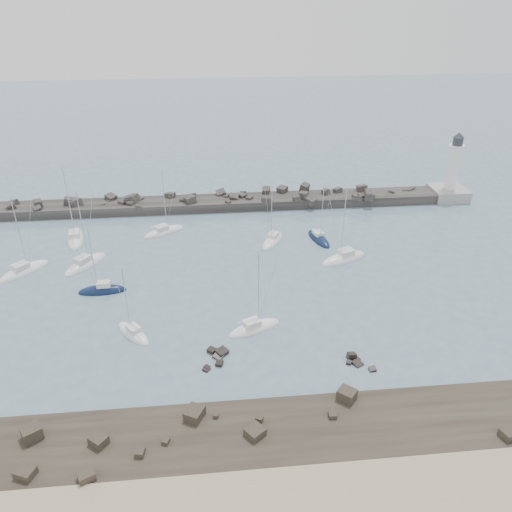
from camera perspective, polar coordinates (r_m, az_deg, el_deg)
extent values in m
plane|color=slate|center=(68.10, -2.31, -6.82)|extent=(400.00, 400.00, 0.00)
cube|color=black|center=(51.75, -0.62, -20.97)|extent=(140.00, 12.00, 0.70)
cube|color=black|center=(52.19, -10.28, -20.10)|extent=(0.84, 0.90, 0.43)
cube|color=black|center=(53.30, 0.39, -18.13)|extent=(0.91, 0.87, 0.48)
cube|color=black|center=(55.92, -24.26, -17.96)|extent=(2.35, 2.30, 1.39)
cube|color=black|center=(53.20, -24.87, -21.53)|extent=(2.07, 1.90, 0.80)
cube|color=black|center=(54.28, 8.73, -17.49)|extent=(0.85, 0.96, 0.47)
cube|color=black|center=(51.00, -18.81, -22.73)|extent=(1.80, 1.67, 0.85)
cube|color=black|center=(53.75, -7.04, -17.44)|extent=(2.37, 2.48, 1.09)
cube|color=black|center=(51.95, -0.11, -19.46)|extent=(2.34, 2.32, 0.81)
cube|color=black|center=(51.66, -13.14, -21.02)|extent=(1.01, 1.12, 0.59)
cube|color=black|center=(56.02, 10.34, -15.34)|extent=(2.39, 2.37, 1.22)
cube|color=black|center=(53.87, -4.61, -17.66)|extent=(0.58, 0.70, 0.42)
cube|color=black|center=(53.38, -17.55, -19.45)|extent=(2.13, 2.08, 0.94)
cube|color=black|center=(57.31, 26.79, -17.72)|extent=(1.52, 1.62, 0.82)
cube|color=black|center=(62.11, -5.04, -10.82)|extent=(1.38, 1.32, 0.98)
cube|color=black|center=(61.92, -3.97, -11.12)|extent=(1.99, 1.94, 1.54)
cube|color=black|center=(60.12, -4.21, -12.12)|extent=(1.10, 1.08, 0.61)
cube|color=black|center=(61.36, -4.33, -11.42)|extent=(1.53, 1.60, 0.97)
cube|color=black|center=(60.10, -5.65, -12.61)|extent=(0.97, 0.88, 0.70)
cube|color=black|center=(59.81, -5.69, -12.88)|extent=(1.18, 1.14, 0.70)
cube|color=black|center=(60.98, 13.17, -12.53)|extent=(0.92, 0.84, 0.80)
cube|color=black|center=(62.17, 11.24, -11.54)|extent=(1.32, 1.36, 0.68)
cube|color=black|center=(61.49, 11.49, -12.05)|extent=(1.54, 1.59, 0.82)
cube|color=black|center=(61.95, 10.86, -11.22)|extent=(1.22, 1.07, 1.13)
cube|color=black|center=(61.28, 10.56, -11.94)|extent=(0.83, 0.85, 0.67)
cube|color=#2C2927|center=(101.49, -7.96, 5.52)|extent=(115.00, 6.00, 3.20)
cube|color=#2C2927|center=(100.72, -2.58, 6.68)|extent=(2.17, 2.02, 1.91)
cube|color=#2C2927|center=(101.61, -1.61, 6.81)|extent=(2.03, 2.14, 1.30)
cube|color=#2C2927|center=(103.27, 12.81, 6.78)|extent=(2.29, 2.76, 2.31)
cube|color=#2C2927|center=(104.16, 3.02, 7.51)|extent=(2.61, 2.67, 1.82)
cube|color=#2C2927|center=(108.74, -25.87, 5.56)|extent=(1.99, 1.89, 1.38)
cube|color=#2C2927|center=(99.19, 1.17, 6.36)|extent=(2.11, 2.24, 1.54)
cube|color=#2C2927|center=(101.01, 5.46, 6.90)|extent=(2.24, 2.37, 1.52)
cube|color=#2C2927|center=(101.54, -14.28, 6.21)|extent=(2.18, 1.99, 2.11)
cube|color=#2C2927|center=(102.00, -3.31, 6.76)|extent=(2.08, 1.98, 1.33)
cube|color=#2C2927|center=(103.24, -13.31, 6.37)|extent=(2.52, 2.35, 1.56)
cube|color=#2C2927|center=(103.00, -9.80, 6.73)|extent=(2.37, 2.58, 1.84)
cube|color=#2C2927|center=(99.56, -13.29, 5.42)|extent=(1.29, 1.38, 1.21)
cube|color=#2C2927|center=(107.29, 15.20, 7.02)|extent=(1.33, 1.26, 1.10)
cube|color=#2C2927|center=(105.32, 9.33, 7.35)|extent=(2.18, 1.93, 1.59)
cube|color=#2C2927|center=(100.86, -8.20, 6.40)|extent=(2.13, 2.29, 1.68)
cube|color=#2C2927|center=(102.28, -7.45, 6.73)|extent=(2.52, 2.26, 2.08)
cube|color=#2C2927|center=(105.29, -23.65, 5.47)|extent=(2.00, 2.17, 1.66)
cube|color=#2C2927|center=(101.89, -14.97, 5.90)|extent=(2.06, 2.07, 1.03)
cube|color=#2C2927|center=(103.84, -16.31, 5.99)|extent=(1.37, 1.30, 0.92)
cube|color=#2C2927|center=(110.15, 17.17, 7.16)|extent=(2.22, 2.08, 1.52)
cube|color=#2C2927|center=(100.04, 4.67, 6.52)|extent=(1.56, 1.56, 1.45)
cube|color=#2C2927|center=(103.04, -3.98, 7.06)|extent=(2.46, 2.41, 2.27)
cube|color=#2C2927|center=(106.93, 12.01, 7.55)|extent=(2.17, 2.01, 1.84)
cube|color=#2C2927|center=(102.47, -17.11, 5.48)|extent=(1.37, 1.14, 1.21)
cube|color=#2C2927|center=(104.19, -23.67, 4.86)|extent=(1.87, 2.11, 1.74)
cube|color=#2C2927|center=(111.13, 17.46, 7.37)|extent=(1.59, 1.70, 0.97)
cube|color=#2C2927|center=(104.85, 5.58, 7.75)|extent=(2.45, 2.65, 2.34)
cube|color=#2C2927|center=(109.33, 16.62, 7.01)|extent=(1.27, 1.48, 1.28)
cube|color=#2C2927|center=(105.90, 14.88, 6.59)|extent=(1.73, 1.97, 1.51)
cube|color=#2C2927|center=(99.49, -7.52, 6.27)|extent=(2.87, 2.62, 2.30)
cube|color=#2C2927|center=(103.44, -19.90, 5.71)|extent=(3.10, 2.94, 2.13)
cube|color=#2C2927|center=(101.87, -13.80, 6.28)|extent=(2.88, 2.54, 2.51)
cube|color=#2C2927|center=(100.51, -0.75, 6.56)|extent=(1.64, 1.69, 1.21)
cube|color=#2C2927|center=(104.40, -20.49, 5.80)|extent=(2.58, 1.97, 2.07)
cube|color=#2C2927|center=(102.57, -9.70, 6.66)|extent=(1.75, 1.65, 1.12)
cube|color=#2C2927|center=(103.04, 11.40, 6.57)|extent=(1.87, 2.15, 1.54)
cube|color=#2C2927|center=(100.51, -14.08, 5.71)|extent=(1.59, 1.36, 1.40)
cube|color=#2C2927|center=(100.43, 6.20, 6.30)|extent=(2.80, 2.88, 1.78)
cube|color=#2C2927|center=(99.22, 1.41, 6.25)|extent=(1.89, 1.84, 1.59)
cube|color=#2C2927|center=(104.53, -16.24, 6.40)|extent=(2.68, 2.76, 1.76)
cube|color=#2C2927|center=(102.74, -1.48, 7.20)|extent=(1.37, 1.52, 1.07)
cube|color=#2C2927|center=(98.97, -3.22, 6.13)|extent=(1.26, 1.57, 1.45)
cube|color=#2C2927|center=(106.83, -26.20, 5.19)|extent=(2.17, 2.37, 1.96)
cube|color=#2C2927|center=(103.67, 11.92, 6.60)|extent=(1.86, 1.73, 1.68)
cube|color=#2C2927|center=(100.88, -14.21, 5.90)|extent=(1.57, 1.63, 1.06)
cube|color=#2C2927|center=(103.63, 1.19, 7.41)|extent=(1.98, 2.34, 1.98)
cube|color=#2C2927|center=(103.86, 7.98, 7.19)|extent=(1.96, 1.87, 1.92)
cube|color=gray|center=(112.77, 21.05, 6.56)|extent=(7.00, 7.00, 3.00)
cylinder|color=white|center=(110.86, 21.58, 9.43)|extent=(2.50, 2.50, 9.00)
cylinder|color=white|center=(109.64, 22.00, 11.60)|extent=(3.20, 3.20, 0.25)
cylinder|color=#31363B|center=(109.42, 22.08, 12.04)|extent=(2.00, 2.00, 1.60)
cone|color=#31363B|center=(109.11, 22.21, 12.69)|extent=(2.20, 2.20, 1.00)
ellipsoid|color=white|center=(85.81, -24.93, -1.66)|extent=(7.54, 7.90, 2.18)
cube|color=silver|center=(85.08, -25.34, -1.02)|extent=(2.82, 2.86, 0.71)
cylinder|color=silver|center=(83.28, -25.45, 2.43)|extent=(0.12, 0.12, 11.26)
cylinder|color=silver|center=(84.57, -25.76, -0.78)|extent=(2.33, 2.53, 0.10)
ellipsoid|color=white|center=(93.51, -19.94, 1.83)|extent=(4.47, 9.39, 2.27)
cube|color=silver|center=(92.56, -20.07, 2.44)|extent=(2.27, 2.83, 0.72)
cylinder|color=silver|center=(91.45, -20.65, 5.97)|extent=(0.12, 0.12, 12.18)
cylinder|color=silver|center=(91.71, -20.15, 2.65)|extent=(0.79, 3.56, 0.10)
ellipsoid|color=#0E1B3B|center=(76.37, -17.14, -3.89)|extent=(6.98, 2.42, 2.08)
cube|color=silver|center=(75.67, -17.02, -3.07)|extent=(1.99, 1.47, 0.76)
cylinder|color=silver|center=(73.78, -18.17, -0.27)|extent=(0.13, 0.13, 9.31)
cylinder|color=silver|center=(75.24, -16.73, -2.59)|extent=(2.76, 0.22, 0.11)
ellipsoid|color=white|center=(84.21, -18.86, -0.99)|extent=(6.97, 8.40, 2.27)
cube|color=silver|center=(83.35, -19.21, -0.31)|extent=(2.74, 2.91, 0.76)
cylinder|color=silver|center=(81.71, -19.25, 3.28)|extent=(0.13, 0.13, 11.38)
cylinder|color=silver|center=(82.70, -19.58, -0.05)|extent=(2.02, 2.83, 0.11)
ellipsoid|color=white|center=(91.89, -10.44, 2.67)|extent=(7.96, 6.17, 1.96)
cube|color=silver|center=(91.25, -10.72, 3.25)|extent=(2.70, 2.50, 0.61)
cylinder|color=silver|center=(89.70, -10.43, 6.31)|extent=(0.11, 0.11, 10.59)
cylinder|color=silver|center=(90.80, -11.06, 3.48)|extent=(2.72, 1.71, 0.09)
ellipsoid|color=white|center=(66.55, -13.85, -8.67)|extent=(5.59, 6.29, 1.81)
cube|color=silver|center=(65.68, -13.81, -8.05)|extent=(2.14, 2.22, 0.62)
cylinder|color=silver|center=(64.05, -14.62, -4.79)|extent=(0.11, 0.11, 8.71)
cylinder|color=silver|center=(65.02, -13.66, -7.81)|extent=(1.68, 2.07, 0.09)
ellipsoid|color=white|center=(87.21, 1.88, 1.69)|extent=(5.70, 7.75, 1.92)
cube|color=silver|center=(87.03, 1.99, 2.45)|extent=(2.36, 2.59, 0.61)
cylinder|color=silver|center=(84.19, 1.80, 5.12)|extent=(0.10, 0.10, 10.20)
cylinder|color=silver|center=(87.23, 2.12, 2.93)|extent=(1.54, 2.69, 0.09)
ellipsoid|color=white|center=(65.53, -0.18, -8.34)|extent=(7.75, 5.01, 1.97)
cube|color=silver|center=(64.70, -0.47, -7.61)|extent=(2.50, 2.19, 0.65)
cylinder|color=silver|center=(62.44, 0.30, -3.88)|extent=(0.11, 0.11, 10.04)
cylinder|color=silver|center=(64.15, -0.89, -7.30)|extent=(2.78, 1.24, 0.09)
ellipsoid|color=#0E1B3B|center=(88.47, 7.18, 1.88)|extent=(3.97, 7.64, 1.89)
cube|color=silver|center=(88.27, 7.12, 2.63)|extent=(1.93, 2.34, 0.61)
cylinder|color=silver|center=(85.60, 7.58, 5.15)|extent=(0.11, 0.11, 9.87)
cylinder|color=silver|center=(88.44, 7.00, 3.10)|extent=(0.79, 2.86, 0.09)
ellipsoid|color=white|center=(82.56, 9.97, -0.40)|extent=(8.92, 5.90, 2.28)
cube|color=silver|center=(82.18, 10.28, 0.49)|extent=(2.90, 2.55, 0.75)
cylinder|color=silver|center=(79.16, 9.98, 3.77)|extent=(0.13, 0.13, 11.58)
cylinder|color=silver|center=(82.21, 10.65, 1.02)|extent=(3.18, 1.49, 0.11)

